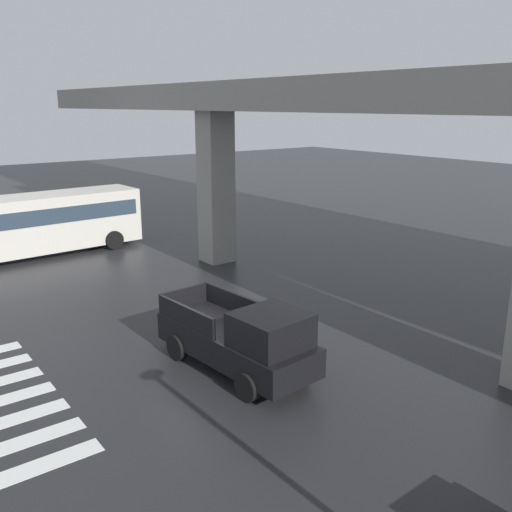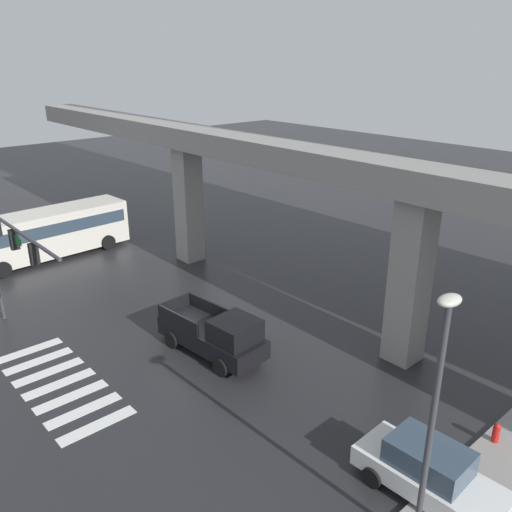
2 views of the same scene
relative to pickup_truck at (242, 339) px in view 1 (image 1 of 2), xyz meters
The scene contains 4 objects.
ground_plane 2.58m from the pickup_truck, behind, with size 120.00×120.00×0.00m, color #232326.
elevated_overpass 8.64m from the pickup_truck, 112.54° to the left, with size 52.05×2.16×8.20m.
pickup_truck is the anchor object (origin of this frame).
city_bus 16.32m from the pickup_truck, behind, with size 3.18×10.91×2.99m.
Camera 1 is at (13.99, -8.19, 7.27)m, focal length 39.00 mm.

